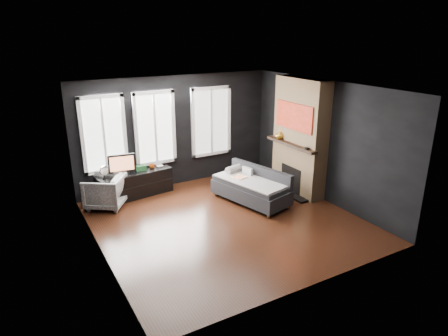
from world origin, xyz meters
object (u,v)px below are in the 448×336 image
mug (152,166)px  mantel_vase (279,135)px  armchair (105,190)px  book (156,162)px  monitor (122,163)px  sofa (251,186)px  media_console (135,184)px

mug → mantel_vase: size_ratio=0.60×
armchair → book: book is taller
book → monitor: bearing=-168.1°
sofa → monitor: bearing=132.9°
armchair → book: 1.44m
book → mantel_vase: (2.65, -1.31, 0.63)m
armchair → sofa: bearing=99.3°
media_console → mantel_vase: mantel_vase is taller
armchair → media_console: (0.75, 0.29, -0.10)m
media_console → book: book is taller
monitor → mantel_vase: (3.53, -1.12, 0.46)m
monitor → book: 0.92m
armchair → book: (1.35, 0.41, 0.30)m
monitor → book: bearing=20.0°
armchair → mug: size_ratio=6.43×
monitor → mantel_vase: mantel_vase is taller
mug → monitor: bearing=-172.0°
sofa → mug: size_ratio=14.58×
armchair → media_console: size_ratio=0.46×
monitor → mantel_vase: 3.73m
sofa → armchair: size_ratio=2.27×
sofa → book: 2.37m
monitor → media_console: bearing=21.4°
sofa → book: size_ratio=8.88×
sofa → mug: bearing=121.1°
book → mug: bearing=-150.6°
sofa → monitor: 2.94m
media_console → monitor: (-0.28, -0.07, 0.57)m
armchair → monitor: 0.70m
mug → book: (0.14, 0.08, 0.04)m
media_console → book: 0.73m
armchair → mantel_vase: mantel_vase is taller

